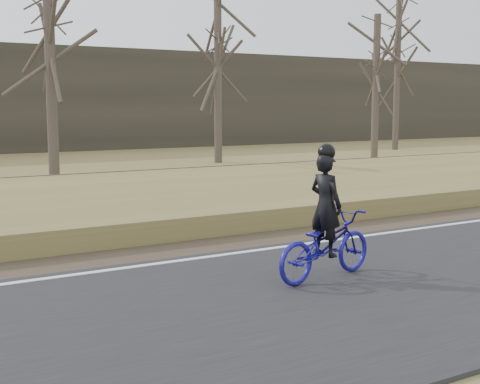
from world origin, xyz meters
TOP-DOWN VIEW (x-y plane):
  - ground at (0.00, 0.00)m, footprint 120.00×120.00m
  - road at (0.00, -2.50)m, footprint 120.00×6.00m
  - edge_line at (0.00, 0.20)m, footprint 120.00×0.12m
  - shoulder at (0.00, 1.20)m, footprint 120.00×1.60m
  - embankment at (0.00, 4.20)m, footprint 120.00×5.00m
  - ballast at (0.00, 8.00)m, footprint 120.00×3.00m
  - railroad at (0.00, 8.00)m, footprint 120.00×2.40m
  - cyclist at (-1.51, -1.95)m, footprint 2.03×1.01m
  - bare_tree_near_left at (-1.35, 12.93)m, footprint 0.36×0.36m
  - bare_tree_center at (7.48, 17.21)m, footprint 0.36×0.36m
  - bare_tree_right at (15.49, 15.45)m, footprint 0.36×0.36m
  - bare_tree_far_right at (20.98, 19.59)m, footprint 0.36×0.36m

SIDE VIEW (x-z plane):
  - ground at x=0.00m, z-range 0.00..0.00m
  - shoulder at x=0.00m, z-range 0.00..0.04m
  - road at x=0.00m, z-range 0.00..0.06m
  - edge_line at x=0.00m, z-range 0.06..0.07m
  - embankment at x=0.00m, z-range 0.00..0.44m
  - ballast at x=0.00m, z-range 0.00..0.45m
  - railroad at x=0.00m, z-range 0.38..0.67m
  - cyclist at x=-1.51m, z-range -0.32..1.72m
  - bare_tree_near_left at x=-1.35m, z-range 0.00..7.03m
  - bare_tree_right at x=15.49m, z-range 0.00..7.08m
  - bare_tree_center at x=7.48m, z-range 0.00..8.81m
  - bare_tree_far_right at x=20.98m, z-range 0.00..9.08m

